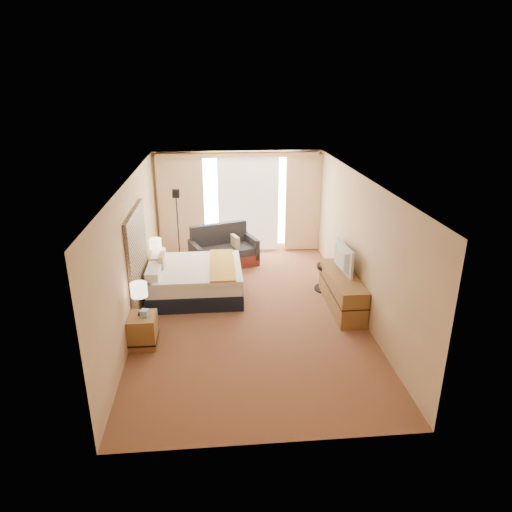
{
  "coord_description": "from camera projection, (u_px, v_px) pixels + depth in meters",
  "views": [
    {
      "loc": [
        -0.58,
        -7.91,
        4.19
      ],
      "look_at": [
        0.17,
        0.4,
        0.99
      ],
      "focal_mm": 32.0,
      "sensor_mm": 36.0,
      "label": 1
    }
  ],
  "objects": [
    {
      "name": "ceiling",
      "position": [
        248.0,
        179.0,
        7.97
      ],
      "size": [
        4.2,
        7.0,
        0.02
      ],
      "primitive_type": "cube",
      "color": "white",
      "rests_on": "wall_back"
    },
    {
      "name": "headboard",
      "position": [
        137.0,
        249.0,
        8.45
      ],
      "size": [
        0.06,
        1.85,
        1.5
      ],
      "primitive_type": "cube",
      "color": "black",
      "rests_on": "wall_left"
    },
    {
      "name": "loveseat",
      "position": [
        223.0,
        252.0,
        11.07
      ],
      "size": [
        1.73,
        1.3,
        0.97
      ],
      "rotation": [
        0.0,
        0.0,
        0.34
      ],
      "color": "#5B221A",
      "rests_on": "floor"
    },
    {
      "name": "window",
      "position": [
        248.0,
        201.0,
        11.68
      ],
      "size": [
        2.3,
        0.02,
        2.3
      ],
      "primitive_type": "cube",
      "color": "white",
      "rests_on": "wall_back"
    },
    {
      "name": "lamp_left",
      "position": [
        139.0,
        290.0,
        7.46
      ],
      "size": [
        0.27,
        0.27,
        0.57
      ],
      "color": "black",
      "rests_on": "nightstand_left"
    },
    {
      "name": "nightstand_right",
      "position": [
        159.0,
        273.0,
        9.99
      ],
      "size": [
        0.45,
        0.52,
        0.55
      ],
      "primitive_type": "cube",
      "color": "brown",
      "rests_on": "floor"
    },
    {
      "name": "wall_right",
      "position": [
        359.0,
        245.0,
        8.61
      ],
      "size": [
        0.02,
        7.0,
        2.6
      ],
      "primitive_type": "cube",
      "color": "#D9AF84",
      "rests_on": "ground"
    },
    {
      "name": "wall_front",
      "position": [
        272.0,
        353.0,
        5.18
      ],
      "size": [
        4.2,
        0.02,
        2.6
      ],
      "primitive_type": "cube",
      "color": "#D9AF84",
      "rests_on": "ground"
    },
    {
      "name": "floor_lamp",
      "position": [
        177.0,
        211.0,
        11.01
      ],
      "size": [
        0.23,
        0.23,
        1.79
      ],
      "color": "black",
      "rests_on": "floor"
    },
    {
      "name": "curtains",
      "position": [
        239.0,
        199.0,
        11.55
      ],
      "size": [
        4.12,
        0.19,
        2.56
      ],
      "color": "beige",
      "rests_on": "floor"
    },
    {
      "name": "lamp_right",
      "position": [
        155.0,
        244.0,
        9.67
      ],
      "size": [
        0.25,
        0.25,
        0.54
      ],
      "color": "black",
      "rests_on": "nightstand_right"
    },
    {
      "name": "television",
      "position": [
        339.0,
        258.0,
        8.88
      ],
      "size": [
        0.19,
        0.96,
        0.55
      ],
      "primitive_type": "imported",
      "rotation": [
        0.0,
        0.0,
        1.64
      ],
      "color": "black",
      "rests_on": "media_dresser"
    },
    {
      "name": "tissue_box",
      "position": [
        144.0,
        313.0,
        7.55
      ],
      "size": [
        0.14,
        0.14,
        0.11
      ],
      "primitive_type": "cube",
      "rotation": [
        0.0,
        0.0,
        -0.2
      ],
      "color": "#81ACC7",
      "rests_on": "nightstand_left"
    },
    {
      "name": "floor",
      "position": [
        249.0,
        311.0,
        8.9
      ],
      "size": [
        4.2,
        7.0,
        0.02
      ],
      "primitive_type": "cube",
      "color": "#59191D",
      "rests_on": "ground"
    },
    {
      "name": "media_dresser",
      "position": [
        342.0,
        291.0,
        8.93
      ],
      "size": [
        0.5,
        1.8,
        0.7
      ],
      "primitive_type": "cube",
      "color": "brown",
      "rests_on": "floor"
    },
    {
      "name": "nightstand_left",
      "position": [
        143.0,
        330.0,
        7.67
      ],
      "size": [
        0.45,
        0.52,
        0.55
      ],
      "primitive_type": "cube",
      "color": "brown",
      "rests_on": "floor"
    },
    {
      "name": "desk_chair",
      "position": [
        331.0,
        268.0,
        9.66
      ],
      "size": [
        0.54,
        0.54,
        1.12
      ],
      "rotation": [
        0.0,
        0.0,
        -0.1
      ],
      "color": "black",
      "rests_on": "floor"
    },
    {
      "name": "wall_back",
      "position": [
        238.0,
        202.0,
        11.69
      ],
      "size": [
        4.2,
        0.02,
        2.6
      ],
      "primitive_type": "cube",
      "color": "#D9AF84",
      "rests_on": "ground"
    },
    {
      "name": "telephone",
      "position": [
        161.0,
        261.0,
        9.79
      ],
      "size": [
        0.21,
        0.18,
        0.07
      ],
      "primitive_type": "cube",
      "rotation": [
        0.0,
        0.0,
        0.22
      ],
      "color": "black",
      "rests_on": "nightstand_right"
    },
    {
      "name": "bed",
      "position": [
        195.0,
        280.0,
        9.48
      ],
      "size": [
        1.9,
        1.74,
        0.92
      ],
      "color": "black",
      "rests_on": "floor"
    },
    {
      "name": "wall_left",
      "position": [
        133.0,
        252.0,
        8.26
      ],
      "size": [
        0.02,
        7.0,
        2.6
      ],
      "primitive_type": "cube",
      "color": "#D9AF84",
      "rests_on": "ground"
    }
  ]
}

